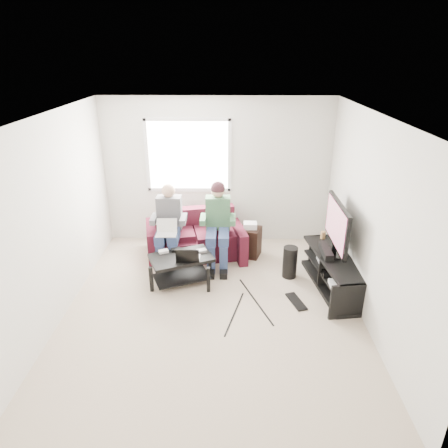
{
  "coord_description": "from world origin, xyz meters",
  "views": [
    {
      "loc": [
        0.23,
        -4.58,
        3.29
      ],
      "look_at": [
        0.15,
        0.6,
        1.02
      ],
      "focal_mm": 32.0,
      "sensor_mm": 36.0,
      "label": 1
    }
  ],
  "objects_px": {
    "tv_stand": "(333,274)",
    "end_table": "(250,241)",
    "sofa": "(195,239)",
    "coffee_table": "(181,263)",
    "subwoofer": "(290,262)",
    "tv": "(337,226)"
  },
  "relations": [
    {
      "from": "tv_stand",
      "to": "tv",
      "type": "height_order",
      "value": "tv"
    },
    {
      "from": "sofa",
      "to": "end_table",
      "type": "bearing_deg",
      "value": -1.14
    },
    {
      "from": "sofa",
      "to": "tv_stand",
      "type": "bearing_deg",
      "value": -25.78
    },
    {
      "from": "end_table",
      "to": "sofa",
      "type": "bearing_deg",
      "value": 178.86
    },
    {
      "from": "subwoofer",
      "to": "tv_stand",
      "type": "bearing_deg",
      "value": -27.28
    },
    {
      "from": "tv_stand",
      "to": "end_table",
      "type": "distance_m",
      "value": 1.57
    },
    {
      "from": "sofa",
      "to": "tv",
      "type": "height_order",
      "value": "tv"
    },
    {
      "from": "tv",
      "to": "subwoofer",
      "type": "xyz_separation_m",
      "value": [
        -0.6,
        0.21,
        -0.72
      ]
    },
    {
      "from": "tv_stand",
      "to": "end_table",
      "type": "height_order",
      "value": "end_table"
    },
    {
      "from": "sofa",
      "to": "tv",
      "type": "xyz_separation_m",
      "value": [
        2.13,
        -0.93,
        0.68
      ]
    },
    {
      "from": "coffee_table",
      "to": "subwoofer",
      "type": "height_order",
      "value": "subwoofer"
    },
    {
      "from": "tv",
      "to": "end_table",
      "type": "distance_m",
      "value": 1.66
    },
    {
      "from": "sofa",
      "to": "end_table",
      "type": "height_order",
      "value": "sofa"
    },
    {
      "from": "coffee_table",
      "to": "tv_stand",
      "type": "height_order",
      "value": "tv_stand"
    },
    {
      "from": "tv",
      "to": "tv_stand",
      "type": "bearing_deg",
      "value": -88.53
    },
    {
      "from": "sofa",
      "to": "coffee_table",
      "type": "height_order",
      "value": "sofa"
    },
    {
      "from": "subwoofer",
      "to": "end_table",
      "type": "relative_size",
      "value": 0.82
    },
    {
      "from": "coffee_table",
      "to": "tv_stand",
      "type": "relative_size",
      "value": 0.65
    },
    {
      "from": "tv_stand",
      "to": "end_table",
      "type": "xyz_separation_m",
      "value": [
        -1.2,
        1.01,
        0.05
      ]
    },
    {
      "from": "sofa",
      "to": "subwoofer",
      "type": "height_order",
      "value": "sofa"
    },
    {
      "from": "tv_stand",
      "to": "tv",
      "type": "bearing_deg",
      "value": 91.47
    },
    {
      "from": "sofa",
      "to": "subwoofer",
      "type": "xyz_separation_m",
      "value": [
        1.53,
        -0.72,
        -0.04
      ]
    }
  ]
}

